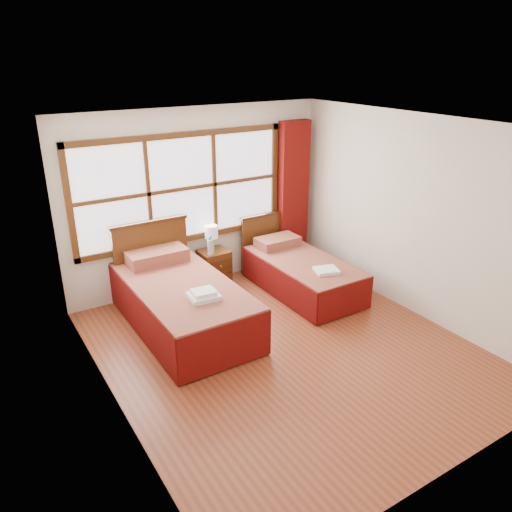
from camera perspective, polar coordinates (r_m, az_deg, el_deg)
floor at (r=6.04m, az=3.43°, el=-10.56°), size 4.50×4.50×0.00m
ceiling at (r=5.12m, az=4.11°, el=14.66°), size 4.50×4.50×0.00m
wall_back at (r=7.29m, az=-6.65°, el=6.46°), size 4.00×0.00×4.00m
wall_left at (r=4.66m, az=-16.74°, el=-3.83°), size 0.00×4.50×4.50m
wall_right at (r=6.75m, az=17.72°, el=4.23°), size 0.00×4.50×4.50m
window at (r=7.11m, az=-8.42°, el=7.62°), size 3.16×0.06×1.56m
curtain at (r=8.00m, az=4.26°, el=7.03°), size 0.50×0.16×2.30m
bed_left at (r=6.44m, az=-8.62°, el=-5.02°), size 1.17×2.28×1.14m
bed_right at (r=7.33m, az=5.09°, el=-1.84°), size 0.96×1.98×0.93m
nightstand at (r=7.46m, az=-4.78°, el=-1.42°), size 0.42×0.42×0.56m
towels_left at (r=5.85m, az=-6.00°, el=-4.43°), size 0.37×0.33×0.10m
towels_right at (r=6.85m, az=8.06°, el=-1.64°), size 0.37×0.35×0.05m
lamp at (r=7.33m, az=-5.13°, el=2.68°), size 0.19×0.19×0.37m
bottle_near at (r=7.17m, az=-5.32°, el=1.00°), size 0.07×0.07×0.26m
bottle_far at (r=7.22m, az=-5.14°, el=1.18°), size 0.07×0.07×0.27m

